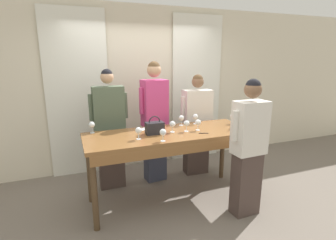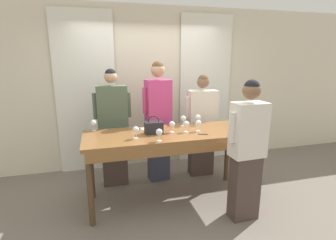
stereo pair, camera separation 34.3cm
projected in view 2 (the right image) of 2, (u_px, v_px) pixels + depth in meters
ground_plane at (169, 199)px, 3.69m from camera, size 18.00×18.00×0.00m
wall_back at (148, 88)px, 4.68m from camera, size 12.00×0.06×2.80m
curtain_panel_left at (86, 94)px, 4.36m from camera, size 0.98×0.03×2.69m
curtain_panel_right at (205, 90)px, 4.91m from camera, size 0.98×0.03×2.69m
tasting_bar at (170, 141)px, 3.46m from camera, size 2.23×0.81×0.97m
wine_bottle at (242, 120)px, 3.63m from camera, size 0.08×0.08×0.31m
handbag at (154, 127)px, 3.40m from camera, size 0.23×0.13×0.24m
wine_glass_front_left at (172, 124)px, 3.45m from camera, size 0.08×0.08×0.15m
wine_glass_front_mid at (198, 123)px, 3.50m from camera, size 0.08×0.08×0.15m
wine_glass_front_right at (183, 119)px, 3.77m from camera, size 0.08×0.08×0.15m
wine_glass_center_left at (159, 132)px, 3.09m from camera, size 0.08×0.08×0.15m
wine_glass_center_mid at (237, 118)px, 3.80m from camera, size 0.08×0.08×0.15m
wine_glass_center_right at (198, 118)px, 3.83m from camera, size 0.08×0.08×0.15m
wine_glass_back_left at (94, 123)px, 3.51m from camera, size 0.08×0.08×0.15m
wine_glass_back_mid at (245, 123)px, 3.50m from camera, size 0.08×0.08×0.15m
wine_glass_back_right at (186, 124)px, 3.46m from camera, size 0.08×0.08×0.15m
wine_glass_near_host at (136, 130)px, 3.19m from camera, size 0.08×0.08×0.15m
napkin at (145, 128)px, 3.66m from camera, size 0.16×0.16×0.00m
pen at (203, 134)px, 3.37m from camera, size 0.12×0.05×0.01m
guest_olive_jacket at (113, 128)px, 3.92m from camera, size 0.55×0.21×1.79m
guest_pink_top at (158, 121)px, 4.08m from camera, size 0.49×0.29×1.89m
guest_cream_sweater at (202, 126)px, 4.30m from camera, size 0.57×0.28×1.68m
host_pouring at (247, 150)px, 3.07m from camera, size 0.51×0.25×1.71m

